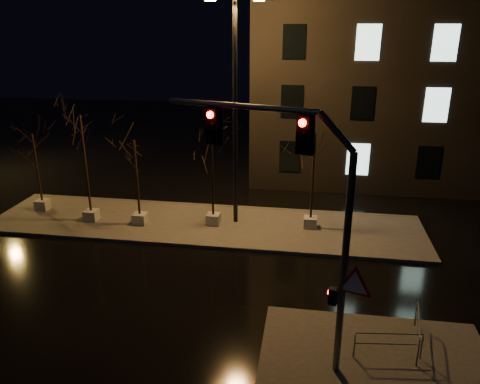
# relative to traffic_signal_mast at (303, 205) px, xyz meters

# --- Properties ---
(ground) EXTENTS (90.00, 90.00, 0.00)m
(ground) POSITION_rel_traffic_signal_mast_xyz_m (-5.10, 3.60, -5.15)
(ground) COLOR black
(ground) RESTS_ON ground
(median) EXTENTS (22.00, 5.00, 0.15)m
(median) POSITION_rel_traffic_signal_mast_xyz_m (-5.10, 9.60, -5.07)
(median) COLOR #4E4C46
(median) RESTS_ON ground
(sidewalk_corner) EXTENTS (7.00, 5.00, 0.15)m
(sidewalk_corner) POSITION_rel_traffic_signal_mast_xyz_m (2.40, 0.10, -5.07)
(sidewalk_corner) COLOR #4E4C46
(sidewalk_corner) RESTS_ON ground
(building) EXTENTS (25.00, 12.00, 15.00)m
(building) POSITION_rel_traffic_signal_mast_xyz_m (8.90, 21.60, 2.35)
(building) COLOR black
(building) RESTS_ON ground
(tree_0) EXTENTS (1.80, 1.80, 4.32)m
(tree_0) POSITION_rel_traffic_signal_mast_xyz_m (-14.23, 10.01, -1.72)
(tree_0) COLOR #BABAAE
(tree_0) RESTS_ON median
(tree_1) EXTENTS (1.80, 1.80, 5.63)m
(tree_1) POSITION_rel_traffic_signal_mast_xyz_m (-10.93, 9.03, -0.72)
(tree_1) COLOR #BABAAE
(tree_1) RESTS_ON median
(tree_2) EXTENTS (1.80, 1.80, 4.46)m
(tree_2) POSITION_rel_traffic_signal_mast_xyz_m (-8.29, 9.00, -1.61)
(tree_2) COLOR #BABAAE
(tree_2) RESTS_ON median
(tree_3) EXTENTS (1.80, 1.80, 4.78)m
(tree_3) POSITION_rel_traffic_signal_mast_xyz_m (-4.59, 9.52, -1.36)
(tree_3) COLOR #BABAAE
(tree_3) RESTS_ON median
(tree_4) EXTENTS (1.80, 1.80, 4.97)m
(tree_4) POSITION_rel_traffic_signal_mast_xyz_m (0.29, 9.86, -1.23)
(tree_4) COLOR #BABAAE
(tree_4) RESTS_ON median
(traffic_signal_mast) EXTENTS (5.99, 1.88, 7.61)m
(traffic_signal_mast) POSITION_rel_traffic_signal_mast_xyz_m (0.00, 0.00, 0.00)
(traffic_signal_mast) COLOR #525559
(traffic_signal_mast) RESTS_ON sidewalk_corner
(streetlight_main) EXTENTS (2.71, 0.71, 10.83)m
(streetlight_main) POSITION_rel_traffic_signal_mast_xyz_m (-3.53, 10.05, 1.25)
(streetlight_main) COLOR black
(streetlight_main) RESTS_ON median
(guard_rail_a) EXTENTS (2.05, 0.27, 0.89)m
(guard_rail_a) POSITION_rel_traffic_signal_mast_xyz_m (2.74, 0.41, -4.42)
(guard_rail_a) COLOR #525559
(guard_rail_a) RESTS_ON sidewalk_corner
(guard_rail_b) EXTENTS (0.38, 2.09, 1.00)m
(guard_rail_b) POSITION_rel_traffic_signal_mast_xyz_m (3.73, 1.20, -4.35)
(guard_rail_b) COLOR #525559
(guard_rail_b) RESTS_ON sidewalk_corner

